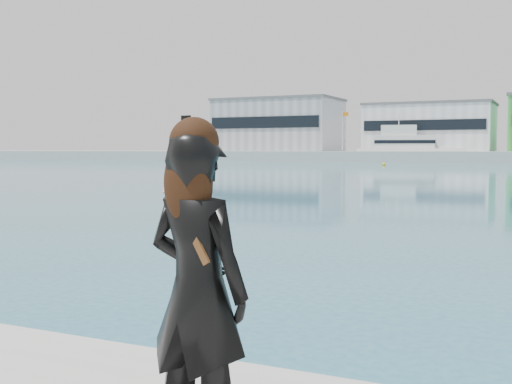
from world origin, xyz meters
TOP-DOWN VIEW (x-y plane):
  - warehouse_grey_left at (-55.00, 127.98)m, footprint 26.52×16.36m
  - warehouse_white at (-22.00, 127.98)m, footprint 24.48×15.35m
  - flagpole_left at (-37.91, 121.00)m, footprint 1.28×0.16m
  - motor_yacht at (-24.13, 116.95)m, footprint 20.00×9.54m
  - buoy_far at (-21.77, 90.14)m, footprint 0.50×0.50m
  - woman at (-0.02, -0.30)m, footprint 0.65×0.48m

SIDE VIEW (x-z plane):
  - buoy_far at x=-21.77m, z-range -0.25..0.25m
  - woman at x=-0.02m, z-range 0.81..2.54m
  - motor_yacht at x=-24.13m, z-range -1.97..7.03m
  - flagpole_left at x=-37.91m, z-range 2.54..10.54m
  - warehouse_white at x=-22.00m, z-range 2.01..11.51m
  - warehouse_grey_left at x=-55.00m, z-range 2.01..13.51m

